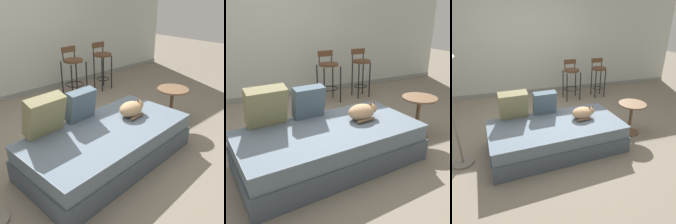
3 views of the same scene
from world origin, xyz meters
The scene contains 10 objects.
ground_plane centered at (0.00, 0.00, 0.00)m, with size 16.00×16.00×0.00m, color slate.
wall_back_panel centered at (0.00, 2.25, 1.30)m, with size 8.00×0.10×2.60m, color #B7BCB2.
wall_baseboard_trim centered at (0.00, 2.20, 0.04)m, with size 8.00×0.02×0.09m, color gray.
couch centered at (0.00, -0.40, 0.21)m, with size 2.00×1.12×0.42m.
throw_pillow_corner centered at (-0.56, -0.05, 0.64)m, with size 0.43×0.29×0.44m.
throw_pillow_middle centered at (-0.08, -0.02, 0.60)m, with size 0.37×0.21×0.37m.
cat centered at (0.44, -0.34, 0.50)m, with size 0.36×0.27×0.20m.
bar_stool_near_window centered at (0.88, 1.52, 0.54)m, with size 0.34×0.34×0.90m.
bar_stool_by_doorway centered at (1.55, 1.52, 0.56)m, with size 0.34×0.34×0.89m.
side_table centered at (1.31, -0.30, 0.35)m, with size 0.44×0.44×0.54m.
Camera 3 is at (-0.70, -3.11, 1.89)m, focal length 35.00 mm.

